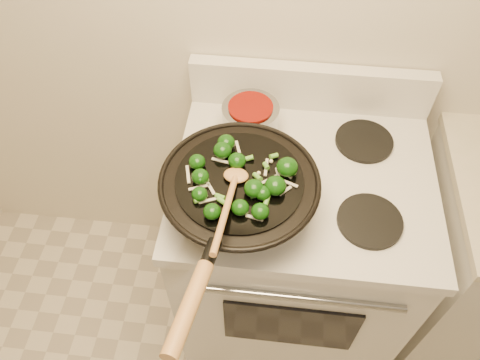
# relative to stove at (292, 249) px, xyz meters

# --- Properties ---
(stove) EXTENTS (0.78, 0.67, 1.08)m
(stove) POSITION_rel_stove_xyz_m (0.00, 0.00, 0.00)
(stove) COLOR silver
(stove) RESTS_ON ground
(wok) EXTENTS (0.42, 0.70, 0.20)m
(wok) POSITION_rel_stove_xyz_m (-0.18, -0.16, 0.53)
(wok) COLOR black
(wok) RESTS_ON stove
(stirfry) EXTENTS (0.30, 0.27, 0.05)m
(stirfry) POSITION_rel_stove_xyz_m (-0.17, -0.16, 0.61)
(stirfry) COLOR #0D3808
(stirfry) RESTS_ON wok
(wooden_spoon) EXTENTS (0.07, 0.30, 0.08)m
(wooden_spoon) POSITION_rel_stove_xyz_m (-0.19, -0.23, 0.62)
(wooden_spoon) COLOR #B68047
(wooden_spoon) RESTS_ON wok
(saucepan) EXTENTS (0.18, 0.28, 0.10)m
(saucepan) POSITION_rel_stove_xyz_m (-0.18, 0.15, 0.51)
(saucepan) COLOR #919499
(saucepan) RESTS_ON stove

